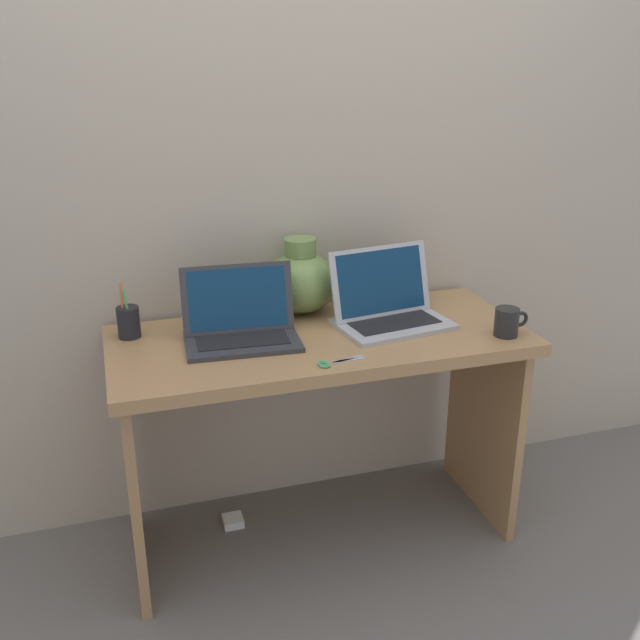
# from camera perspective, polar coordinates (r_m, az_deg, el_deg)

# --- Properties ---
(ground_plane) EXTENTS (6.00, 6.00, 0.00)m
(ground_plane) POSITION_cam_1_polar(r_m,az_deg,el_deg) (2.63, 0.00, -16.46)
(ground_plane) COLOR slate
(back_wall) EXTENTS (4.40, 0.04, 2.40)m
(back_wall) POSITION_cam_1_polar(r_m,az_deg,el_deg) (2.43, -2.29, 11.52)
(back_wall) COLOR #BCAD99
(back_wall) RESTS_ON ground
(desk) EXTENTS (1.30, 0.56, 0.75)m
(desk) POSITION_cam_1_polar(r_m,az_deg,el_deg) (2.32, 0.00, -5.14)
(desk) COLOR #AD7F51
(desk) RESTS_ON ground
(laptop_left) EXTENTS (0.36, 0.25, 0.22)m
(laptop_left) POSITION_cam_1_polar(r_m,az_deg,el_deg) (2.21, -6.34, -0.11)
(laptop_left) COLOR #333338
(laptop_left) RESTS_ON desk
(laptop_right) EXTENTS (0.39, 0.29, 0.24)m
(laptop_right) POSITION_cam_1_polar(r_m,az_deg,el_deg) (2.34, 5.35, 1.27)
(laptop_right) COLOR #B2B2B7
(laptop_right) RESTS_ON desk
(green_vase) EXTENTS (0.24, 0.24, 0.26)m
(green_vase) POSITION_cam_1_polar(r_m,az_deg,el_deg) (2.41, -1.56, 3.15)
(green_vase) COLOR #75934C
(green_vase) RESTS_ON desk
(coffee_mug) EXTENTS (0.11, 0.08, 0.09)m
(coffee_mug) POSITION_cam_1_polar(r_m,az_deg,el_deg) (2.31, 14.62, -0.14)
(coffee_mug) COLOR black
(coffee_mug) RESTS_ON desk
(pen_cup) EXTENTS (0.07, 0.07, 0.17)m
(pen_cup) POSITION_cam_1_polar(r_m,az_deg,el_deg) (2.30, -14.94, -0.13)
(pen_cup) COLOR black
(pen_cup) RESTS_ON desk
(scissors) EXTENTS (0.15, 0.06, 0.01)m
(scissors) POSITION_cam_1_polar(r_m,az_deg,el_deg) (2.05, 1.03, -3.40)
(scissors) COLOR #B7B7BC
(scissors) RESTS_ON desk
(power_brick) EXTENTS (0.07, 0.07, 0.03)m
(power_brick) POSITION_cam_1_polar(r_m,az_deg,el_deg) (2.67, -6.91, -15.53)
(power_brick) COLOR white
(power_brick) RESTS_ON ground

